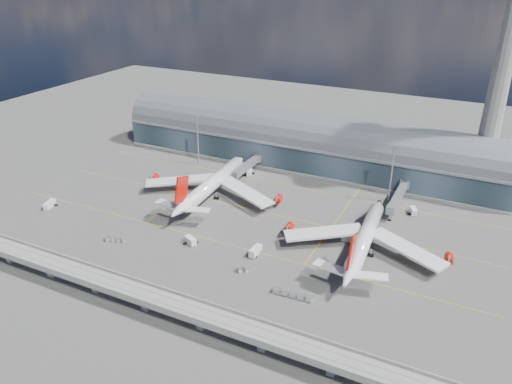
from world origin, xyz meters
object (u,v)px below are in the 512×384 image
at_px(service_truck_4, 413,211).
at_px(cargo_train_1, 293,295).
at_px(cargo_train_0, 115,240).
at_px(cargo_train_2, 243,270).
at_px(floodlight_mast_right, 392,172).
at_px(service_truck_0, 49,205).
at_px(airliner_left, 211,184).
at_px(airliner_right, 364,239).
at_px(floodlight_mast_left, 198,139).
at_px(service_truck_2, 351,239).
at_px(service_truck_3, 256,251).
at_px(service_truck_1, 191,241).
at_px(control_tower, 500,81).
at_px(service_truck_5, 249,172).

relative_size(service_truck_4, cargo_train_1, 0.39).
bearing_deg(cargo_train_0, service_truck_4, -35.32).
distance_m(cargo_train_1, cargo_train_2, 21.96).
height_order(floodlight_mast_right, service_truck_0, floodlight_mast_right).
xyz_separation_m(airliner_left, service_truck_0, (-57.62, -40.90, -4.55)).
relative_size(airliner_left, service_truck_0, 9.35).
xyz_separation_m(airliner_right, cargo_train_1, (-12.99, -36.90, -4.42)).
relative_size(floodlight_mast_left, service_truck_2, 3.60).
bearing_deg(floodlight_mast_right, floodlight_mast_left, 180.00).
xyz_separation_m(airliner_left, service_truck_2, (68.36, -10.95, -4.76)).
bearing_deg(service_truck_2, cargo_train_1, 161.90).
bearing_deg(service_truck_3, service_truck_1, -169.33).
bearing_deg(service_truck_4, airliner_right, -130.11).
bearing_deg(cargo_train_0, cargo_train_2, -67.97).
height_order(control_tower, service_truck_1, control_tower).
height_order(floodlight_mast_left, service_truck_5, floodlight_mast_left).
distance_m(airliner_left, service_truck_1, 42.18).
relative_size(service_truck_1, service_truck_5, 0.92).
height_order(service_truck_0, service_truck_3, service_truck_3).
distance_m(control_tower, service_truck_4, 66.15).
distance_m(service_truck_3, cargo_train_2, 11.66).
bearing_deg(floodlight_mast_left, service_truck_4, -4.40).
relative_size(floodlight_mast_left, airliner_left, 0.37).
bearing_deg(floodlight_mast_right, airliner_left, -156.55).
bearing_deg(cargo_train_2, floodlight_mast_left, 73.37).
relative_size(floodlight_mast_left, cargo_train_2, 5.70).
height_order(service_truck_1, service_truck_5, service_truck_1).
bearing_deg(service_truck_0, cargo_train_0, -30.37).
bearing_deg(service_truck_3, cargo_train_0, -162.38).
relative_size(service_truck_1, cargo_train_2, 1.25).
xyz_separation_m(airliner_left, service_truck_5, (4.22, 29.55, -4.65)).
distance_m(floodlight_mast_right, cargo_train_2, 86.04).
xyz_separation_m(service_truck_2, service_truck_5, (-64.14, 40.50, 0.12)).
height_order(floodlight_mast_right, airliner_right, floodlight_mast_right).
height_order(floodlight_mast_right, service_truck_5, floodlight_mast_right).
relative_size(service_truck_2, cargo_train_2, 1.58).
bearing_deg(airliner_right, service_truck_0, -173.22).
bearing_deg(service_truck_0, service_truck_1, -16.80).
bearing_deg(service_truck_4, service_truck_5, 151.08).
height_order(service_truck_3, service_truck_5, service_truck_3).
bearing_deg(cargo_train_1, floodlight_mast_left, 49.53).
height_order(floodlight_mast_left, cargo_train_2, floodlight_mast_left).
xyz_separation_m(floodlight_mast_left, airliner_right, (101.47, -47.33, -8.27)).
bearing_deg(floodlight_mast_left, service_truck_2, -24.13).
bearing_deg(service_truck_3, floodlight_mast_left, 136.04).
height_order(floodlight_mast_right, cargo_train_1, floodlight_mast_right).
height_order(service_truck_1, service_truck_2, service_truck_1).
relative_size(control_tower, service_truck_3, 16.00).
xyz_separation_m(airliner_left, service_truck_3, (39.68, -35.20, -4.49)).
xyz_separation_m(floodlight_mast_left, floodlight_mast_right, (100.00, 0.00, 0.00)).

